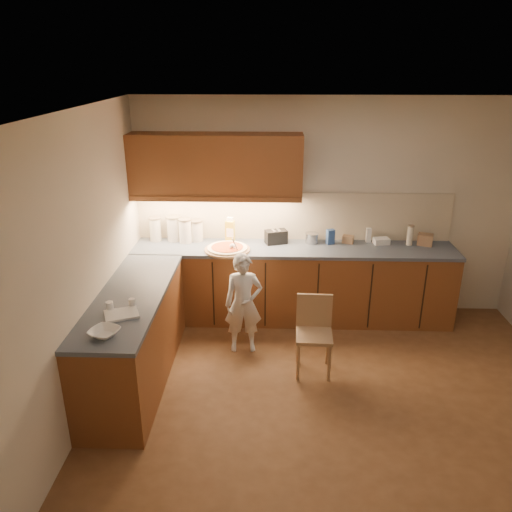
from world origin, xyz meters
name	(u,v)px	position (x,y,z in m)	size (l,w,h in m)	color
room	(352,234)	(0.00, 0.00, 1.68)	(4.54, 4.50, 2.62)	brown
l_counter	(245,299)	(-0.92, 1.25, 0.46)	(3.77, 2.62, 0.92)	brown
backsplash	(294,216)	(-0.38, 1.99, 1.21)	(3.75, 0.02, 0.58)	beige
upper_cabinets	(216,165)	(-1.27, 1.82, 1.85)	(1.95, 0.36, 0.73)	brown
pizza_on_board	(227,249)	(-1.14, 1.56, 0.94)	(0.52, 0.52, 0.21)	tan
child	(243,303)	(-0.92, 0.96, 0.55)	(0.40, 0.26, 1.10)	silver
wooden_chair	(314,329)	(-0.20, 0.61, 0.46)	(0.37, 0.37, 0.79)	#A88358
mixing_bowl	(104,333)	(-1.95, -0.36, 0.95)	(0.23, 0.23, 0.06)	white
canister_a	(155,229)	(-2.03, 1.87, 1.07)	(0.15, 0.15, 0.29)	silver
canister_b	(174,228)	(-1.81, 1.89, 1.07)	(0.17, 0.17, 0.30)	silver
canister_c	(185,231)	(-1.66, 1.82, 1.07)	(0.16, 0.16, 0.29)	white
canister_d	(197,230)	(-1.54, 1.89, 1.05)	(0.16, 0.16, 0.26)	white
oil_jug	(230,231)	(-1.13, 1.84, 1.06)	(0.12, 0.10, 0.31)	gold
toaster	(276,237)	(-0.58, 1.83, 1.00)	(0.28, 0.21, 0.17)	black
steel_pot	(312,238)	(-0.16, 1.85, 0.98)	(0.16, 0.16, 0.12)	#ABACB0
blue_box	(330,237)	(0.06, 1.82, 1.01)	(0.09, 0.06, 0.18)	#325496
card_box_a	(348,239)	(0.28, 1.87, 0.96)	(0.13, 0.09, 0.09)	#A47E58
white_bottle	(369,235)	(0.52, 1.91, 1.01)	(0.06, 0.06, 0.17)	silver
flat_pack	(381,241)	(0.67, 1.85, 0.96)	(0.18, 0.12, 0.07)	white
tall_jar	(410,235)	(0.99, 1.82, 1.04)	(0.08, 0.08, 0.24)	silver
card_box_b	(425,240)	(1.17, 1.83, 0.99)	(0.17, 0.13, 0.13)	#9A7553
dough_cloth	(121,314)	(-1.91, -0.02, 0.93)	(0.28, 0.22, 0.02)	silver
spice_jar_a	(110,306)	(-2.04, 0.06, 0.96)	(0.06, 0.06, 0.08)	white
spice_jar_b	(132,303)	(-1.86, 0.14, 0.96)	(0.06, 0.06, 0.08)	white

